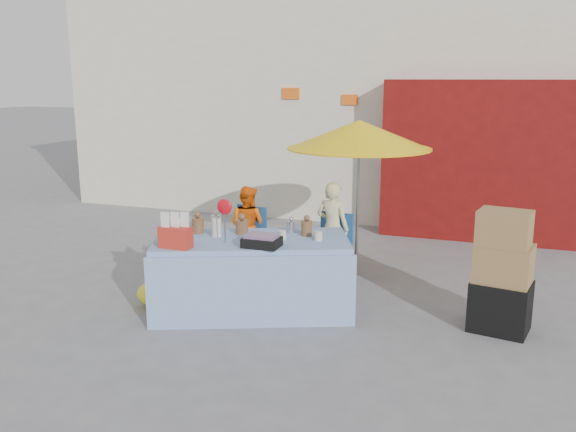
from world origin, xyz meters
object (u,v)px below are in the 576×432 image
at_px(vendor_orange, 247,226).
at_px(vendor_beige, 333,228).
at_px(market_table, 251,274).
at_px(chair_right, 330,258).
at_px(umbrella, 359,135).
at_px(chair_left, 244,250).
at_px(box_stack, 502,276).

distance_m(vendor_orange, vendor_beige, 1.25).
xyz_separation_m(market_table, vendor_beige, (0.51, 1.62, 0.20)).
bearing_deg(market_table, vendor_beige, 50.50).
height_order(market_table, chair_right, market_table).
xyz_separation_m(vendor_beige, umbrella, (0.30, 0.15, 1.25)).
relative_size(market_table, vendor_orange, 2.14).
bearing_deg(vendor_orange, chair_right, -175.12).
xyz_separation_m(market_table, vendor_orange, (-0.74, 1.62, 0.13)).
relative_size(market_table, chair_left, 2.89).
distance_m(chair_right, umbrella, 1.69).
bearing_deg(market_table, umbrella, 43.37).
xyz_separation_m(vendor_beige, box_stack, (2.19, -1.26, -0.04)).
height_order(chair_left, chair_right, same).
xyz_separation_m(chair_left, vendor_orange, (-0.00, 0.13, 0.32)).
relative_size(chair_left, chair_right, 1.00).
height_order(vendor_beige, box_stack, box_stack).
bearing_deg(vendor_beige, market_table, 83.60).
bearing_deg(vendor_beige, chair_left, 17.17).
relative_size(market_table, umbrella, 1.18).
relative_size(market_table, vendor_beige, 1.92).
distance_m(chair_left, chair_right, 1.25).
relative_size(vendor_beige, box_stack, 0.98).
bearing_deg(box_stack, vendor_beige, 150.11).
xyz_separation_m(market_table, box_stack, (2.69, 0.36, 0.16)).
bearing_deg(chair_left, vendor_orange, 102.30).
bearing_deg(box_stack, chair_left, 161.90).
relative_size(chair_left, vendor_beige, 0.66).
relative_size(chair_right, umbrella, 0.41).
xyz_separation_m(chair_left, box_stack, (3.43, -1.12, 0.35)).
distance_m(chair_right, vendor_beige, 0.41).
xyz_separation_m(market_table, chair_right, (0.51, 1.48, -0.18)).
bearing_deg(vendor_beige, box_stack, 161.12).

